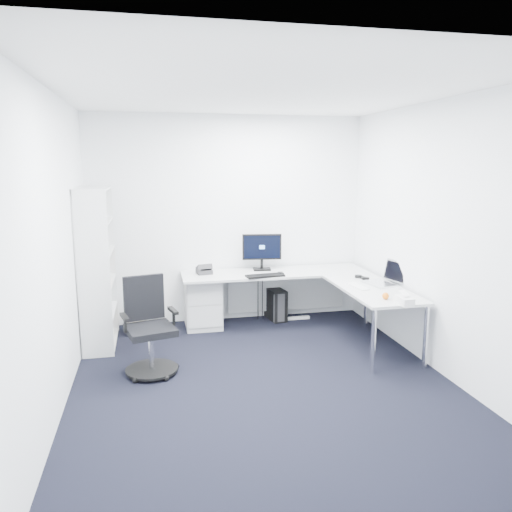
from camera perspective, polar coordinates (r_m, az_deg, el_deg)
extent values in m
plane|color=black|center=(4.96, 0.87, -14.34)|extent=(4.20, 4.20, 0.00)
plane|color=white|center=(4.53, 0.97, 18.34)|extent=(4.20, 4.20, 0.00)
cube|color=white|center=(6.60, -3.19, 4.16)|extent=(3.60, 0.02, 2.70)
cube|color=white|center=(2.60, 11.42, -6.16)|extent=(3.60, 0.02, 2.70)
cube|color=white|center=(4.51, -21.98, 0.39)|extent=(0.02, 4.20, 2.70)
cube|color=white|center=(5.25, 20.43, 1.84)|extent=(0.02, 4.20, 2.70)
cube|color=#B3B6B5|center=(6.50, -6.10, -5.01)|extent=(0.45, 0.56, 0.69)
cube|color=black|center=(6.80, 2.19, -5.46)|extent=(0.26, 0.45, 0.42)
cube|color=#BCB69F|center=(6.44, -13.41, -6.95)|extent=(0.22, 0.40, 0.36)
cube|color=silver|center=(6.84, 4.86, -7.06)|extent=(0.31, 0.06, 0.04)
cube|color=black|center=(6.18, 1.06, -2.26)|extent=(0.49, 0.22, 0.02)
cube|color=black|center=(6.29, 2.87, -2.01)|extent=(0.06, 0.09, 0.03)
cube|color=silver|center=(5.80, 11.57, -3.40)|extent=(0.14, 0.38, 0.01)
sphere|color=orange|center=(5.33, 14.59, -4.44)|extent=(0.07, 0.07, 0.07)
cube|color=silver|center=(5.19, 16.56, -4.91)|extent=(0.12, 0.23, 0.08)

